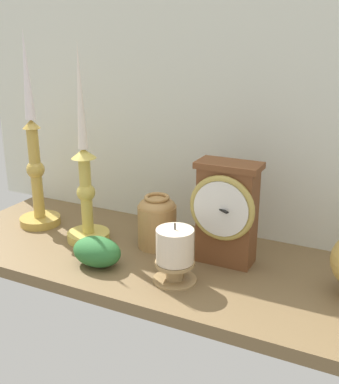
% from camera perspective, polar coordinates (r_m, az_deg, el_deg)
% --- Properties ---
extents(ground_plane, '(1.00, 0.36, 0.02)m').
position_cam_1_polar(ground_plane, '(0.97, -0.05, -8.51)').
color(ground_plane, brown).
extents(back_wall, '(1.20, 0.02, 0.65)m').
position_cam_1_polar(back_wall, '(1.04, 4.61, 12.74)').
color(back_wall, silver).
rests_on(back_wall, ground_plane).
extents(mantel_clock, '(0.13, 0.08, 0.20)m').
position_cam_1_polar(mantel_clock, '(0.91, 6.83, -2.39)').
color(mantel_clock, brown).
rests_on(mantel_clock, ground_plane).
extents(candlestick_tall_left, '(0.09, 0.09, 0.42)m').
position_cam_1_polar(candlestick_tall_left, '(1.01, -10.15, 0.71)').
color(candlestick_tall_left, gold).
rests_on(candlestick_tall_left, ground_plane).
extents(candlestick_tall_center, '(0.09, 0.09, 0.44)m').
position_cam_1_polar(candlestick_tall_center, '(1.12, -15.79, 2.92)').
color(candlestick_tall_center, gold).
rests_on(candlestick_tall_center, ground_plane).
extents(brass_vase_jar, '(0.08, 0.08, 0.11)m').
position_cam_1_polar(brass_vase_jar, '(0.99, -1.50, -3.39)').
color(brass_vase_jar, '#B0834A').
rests_on(brass_vase_jar, ground_plane).
extents(pillar_candle_front, '(0.08, 0.08, 0.11)m').
position_cam_1_polar(pillar_candle_front, '(0.86, 0.64, -7.39)').
color(pillar_candle_front, tan).
rests_on(pillar_candle_front, ground_plane).
extents(ivy_sprig, '(0.10, 0.07, 0.06)m').
position_cam_1_polar(ivy_sprig, '(0.94, -8.69, -7.07)').
color(ivy_sprig, '#2D6E34').
rests_on(ivy_sprig, ground_plane).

